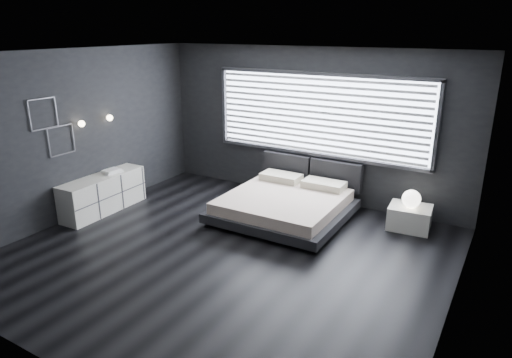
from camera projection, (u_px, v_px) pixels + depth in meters
The scene contains 12 objects.
room at pixel (224, 161), 6.15m from camera, with size 6.04×6.00×2.80m.
window at pixel (318, 115), 8.18m from camera, with size 4.14×0.09×1.52m.
headboard at pixel (311, 171), 8.50m from camera, with size 1.96×0.16×0.52m.
sconce_near at pixel (81, 124), 7.52m from camera, with size 0.18×0.11×0.11m.
sconce_far at pixel (110, 118), 8.01m from camera, with size 0.18×0.11×0.11m.
wall_art_upper at pixel (43, 114), 7.00m from camera, with size 0.01×0.48×0.48m.
wall_art_lower at pixel (61, 140), 7.35m from camera, with size 0.01×0.48×0.48m.
bed at pixel (284, 205), 7.75m from camera, with size 2.09×2.00×0.54m.
nightstand at pixel (410, 217), 7.38m from camera, with size 0.65×0.54×0.38m, color white.
orb_lamp at pixel (411, 199), 7.23m from camera, with size 0.29×0.29×0.29m, color white.
dresser at pixel (103, 194), 8.04m from camera, with size 0.51×1.64×0.65m.
book_stack at pixel (112, 171), 8.11m from camera, with size 0.29×0.35×0.06m.
Camera 1 is at (3.40, -4.85, 3.12)m, focal length 32.00 mm.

